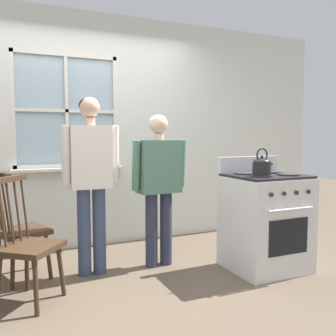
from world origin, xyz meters
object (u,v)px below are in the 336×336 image
Objects in this scene: chair_by_window at (20,231)px; kettle at (262,166)px; chair_center_cluster at (27,247)px; person_elderly_left at (91,170)px; stove at (265,221)px; person_teen_center at (159,176)px; potted_plant at (94,160)px.

kettle is (2.03, -0.82, 0.58)m from chair_by_window.
chair_by_window and chair_center_cluster have the same top height.
person_elderly_left is 1.74m from stove.
person_teen_center is (1.28, -0.18, 0.45)m from chair_by_window.
stove is at bearing -46.07° from potted_plant.
chair_center_cluster is 3.22× the size of potted_plant.
chair_center_cluster is at bearing -167.76° from person_teen_center.
kettle reaches higher than chair_by_window.
person_teen_center is at bearing -34.75° from chair_center_cluster.
chair_by_window is 0.60× the size of person_elderly_left.
person_teen_center reaches higher than chair_by_window.
kettle is (2.00, -0.29, 0.58)m from chair_center_cluster.
potted_plant is at bearing 127.83° from kettle.
chair_by_window is 1.24m from potted_plant.
person_elderly_left is 6.67× the size of kettle.
stove is at bearing -54.67° from chair_center_cluster.
chair_center_cluster is 0.91× the size of stove.
chair_by_window is 1.37m from person_teen_center.
kettle is at bearing -52.17° from potted_plant.
potted_plant is (-0.43, 0.88, 0.12)m from person_teen_center.
person_teen_center is 1.12m from stove.
person_elderly_left is at bearing -17.01° from chair_center_cluster.
chair_center_cluster is at bearing -144.16° from person_elderly_left.
stove is at bearing 39.88° from kettle.
stove is (2.19, -0.69, 0.03)m from chair_by_window.
kettle is 0.81× the size of potted_plant.
chair_by_window is at bearing -140.63° from potted_plant.
person_teen_center is at bearing 139.41° from kettle.
person_teen_center is 4.90× the size of potted_plant.
chair_by_window is 3.99× the size of kettle.
chair_center_cluster is 0.60× the size of person_elderly_left.
potted_plant is at bearing 133.93° from stove.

